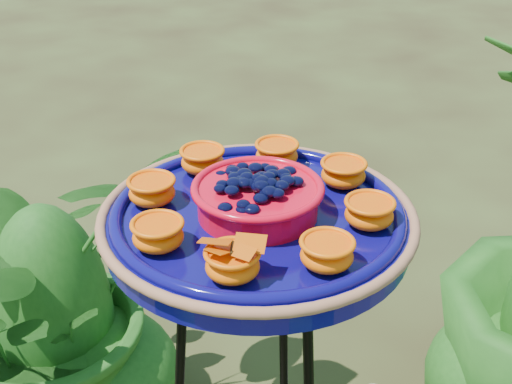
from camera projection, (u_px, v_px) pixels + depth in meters
feeder_dish at (258, 215)px, 1.02m from camera, size 0.54×0.54×0.10m
shrub_back_left at (50, 292)px, 1.70m from camera, size 0.93×0.94×0.79m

